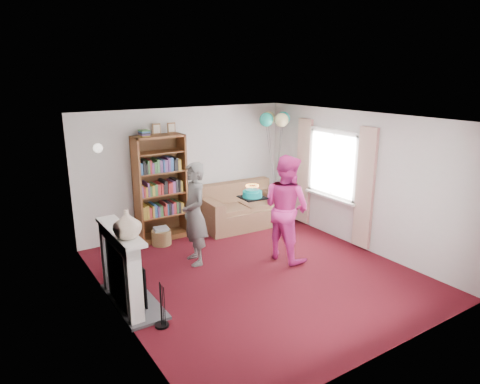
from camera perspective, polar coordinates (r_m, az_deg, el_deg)
ground at (r=7.10m, az=2.22°, el=-10.73°), size 5.00×5.00×0.00m
wall_back at (r=8.74m, az=-7.22°, el=2.95°), size 4.50×0.02×2.50m
wall_left at (r=5.70m, az=-16.60°, el=-4.53°), size 0.02×5.00×2.50m
wall_right at (r=8.12m, az=15.48°, el=1.51°), size 0.02×5.00×2.50m
ceiling at (r=6.39m, az=2.46°, el=9.82°), size 4.50×5.00×0.01m
fireplace at (r=6.20m, az=-15.05°, el=-10.15°), size 0.55×1.80×1.12m
window_bay at (r=8.48m, az=12.21°, el=2.00°), size 0.14×2.02×2.20m
wall_sconce at (r=7.89m, az=-18.44°, el=5.58°), size 0.16×0.23×0.16m
bookcase at (r=8.36m, az=-10.64°, el=0.40°), size 0.96×0.42×2.24m
sofa at (r=9.09m, az=-0.02°, el=-2.39°), size 1.70×0.90×0.90m
wicker_basket at (r=8.28m, az=-10.44°, el=-5.87°), size 0.37×0.37×0.34m
person_striped at (r=7.19m, az=-6.10°, el=-2.92°), size 0.51×0.69×1.75m
person_magenta at (r=7.37m, az=6.17°, el=-2.09°), size 0.84×1.00×1.84m
birthday_cake at (r=7.23m, az=1.66°, el=-0.28°), size 0.40×0.40×0.22m
balloons at (r=9.04m, az=4.67°, el=9.68°), size 0.73×0.73×1.70m
mantel_vase at (r=5.58m, az=-14.83°, el=-4.14°), size 0.37×0.37×0.38m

